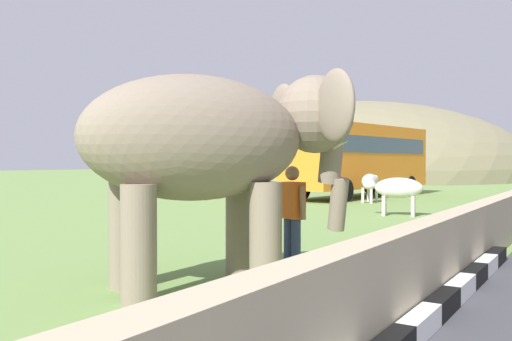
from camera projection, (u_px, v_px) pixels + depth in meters
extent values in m
cube|color=white|center=(420.00, 325.00, 5.29)|extent=(0.90, 0.20, 0.24)
cube|color=black|center=(443.00, 305.00, 6.04)|extent=(0.90, 0.20, 0.24)
cube|color=white|center=(461.00, 289.00, 6.80)|extent=(0.90, 0.20, 0.24)
cube|color=black|center=(475.00, 276.00, 7.56)|extent=(0.90, 0.20, 0.24)
cube|color=white|center=(486.00, 266.00, 8.32)|extent=(0.90, 0.20, 0.24)
cube|color=black|center=(496.00, 257.00, 9.07)|extent=(0.90, 0.20, 0.24)
cube|color=tan|center=(360.00, 300.00, 4.77)|extent=(28.00, 0.36, 1.00)
cylinder|color=#7D6E5D|center=(240.00, 229.00, 8.07)|extent=(0.44, 0.44, 1.45)
cylinder|color=#7D6E5D|center=(266.00, 236.00, 7.25)|extent=(0.44, 0.44, 1.45)
cylinder|color=#7D6E5D|center=(125.00, 235.00, 7.38)|extent=(0.44, 0.44, 1.45)
cylinder|color=#7D6E5D|center=(139.00, 244.00, 6.56)|extent=(0.44, 0.44, 1.45)
ellipsoid|color=#7D6E5D|center=(195.00, 138.00, 7.30)|extent=(3.47, 3.04, 1.70)
sphere|color=#7D6E5D|center=(315.00, 114.00, 8.05)|extent=(1.16, 1.16, 1.16)
ellipsoid|color=#D84C8C|center=(332.00, 105.00, 8.16)|extent=(0.65, 0.73, 0.44)
ellipsoid|color=#7D6E5D|center=(283.00, 115.00, 8.70)|extent=(0.70, 0.88, 1.00)
ellipsoid|color=#7D6E5D|center=(335.00, 106.00, 7.27)|extent=(0.70, 0.88, 1.00)
cylinder|color=#7D6E5D|center=(332.00, 152.00, 8.17)|extent=(0.56, 0.61, 1.00)
cylinder|color=#7D6E5D|center=(338.00, 204.00, 8.23)|extent=(0.43, 0.47, 0.83)
cone|color=beige|center=(319.00, 145.00, 8.40)|extent=(0.43, 0.55, 0.22)
cone|color=beige|center=(339.00, 144.00, 7.89)|extent=(0.43, 0.55, 0.22)
cylinder|color=navy|center=(288.00, 243.00, 8.72)|extent=(0.15, 0.15, 0.82)
cylinder|color=navy|center=(296.00, 245.00, 8.55)|extent=(0.15, 0.15, 0.82)
cube|color=#D85919|center=(292.00, 200.00, 8.62)|extent=(0.38, 0.46, 0.58)
cylinder|color=#9E7251|center=(282.00, 201.00, 8.84)|extent=(0.13, 0.15, 0.52)
cylinder|color=#9E7251|center=(303.00, 203.00, 8.41)|extent=(0.13, 0.15, 0.53)
sphere|color=#9E7251|center=(292.00, 173.00, 8.62)|extent=(0.23, 0.23, 0.23)
cube|color=orange|center=(359.00, 157.00, 26.60)|extent=(10.18, 3.93, 3.00)
cube|color=#3F5160|center=(359.00, 146.00, 26.59)|extent=(9.40, 3.85, 0.76)
cylinder|color=black|center=(370.00, 184.00, 29.77)|extent=(1.03, 0.44, 1.00)
cylinder|color=black|center=(409.00, 186.00, 28.25)|extent=(1.03, 0.44, 1.00)
cylinder|color=black|center=(302.00, 189.00, 24.98)|extent=(1.03, 0.44, 1.00)
cylinder|color=black|center=(345.00, 190.00, 23.47)|extent=(1.03, 0.44, 1.00)
cylinder|color=beige|center=(384.00, 206.00, 17.27)|extent=(0.12, 0.12, 0.65)
cylinder|color=beige|center=(385.00, 205.00, 17.61)|extent=(0.12, 0.12, 0.65)
cylinder|color=beige|center=(413.00, 207.00, 16.98)|extent=(0.12, 0.12, 0.65)
cylinder|color=beige|center=(413.00, 206.00, 17.32)|extent=(0.12, 0.12, 0.65)
ellipsoid|color=beige|center=(399.00, 188.00, 17.29)|extent=(0.93, 1.60, 0.66)
ellipsoid|color=beige|center=(369.00, 184.00, 17.59)|extent=(0.35, 0.45, 0.32)
cylinder|color=beige|center=(368.00, 194.00, 23.59)|extent=(0.12, 0.12, 0.65)
cylinder|color=beige|center=(377.00, 194.00, 23.43)|extent=(0.12, 0.12, 0.65)
cylinder|color=beige|center=(363.00, 195.00, 22.79)|extent=(0.12, 0.12, 0.65)
cylinder|color=beige|center=(371.00, 196.00, 22.63)|extent=(0.12, 0.12, 0.65)
ellipsoid|color=beige|center=(370.00, 181.00, 23.10)|extent=(1.56, 0.76, 0.66)
ellipsoid|color=beige|center=(375.00, 179.00, 23.93)|extent=(0.43, 0.30, 0.32)
cylinder|color=tan|center=(413.00, 187.00, 30.99)|extent=(0.12, 0.12, 0.65)
cylinder|color=tan|center=(416.00, 187.00, 30.63)|extent=(0.12, 0.12, 0.65)
cylinder|color=tan|center=(398.00, 187.00, 30.88)|extent=(0.12, 0.12, 0.65)
cylinder|color=tan|center=(401.00, 187.00, 30.52)|extent=(0.12, 0.12, 0.65)
ellipsoid|color=tan|center=(407.00, 177.00, 30.75)|extent=(1.42, 1.54, 0.66)
ellipsoid|color=tan|center=(423.00, 175.00, 30.86)|extent=(0.46, 0.47, 0.32)
ellipsoid|color=#7A7353|center=(360.00, 178.00, 60.82)|extent=(46.37, 37.10, 16.57)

